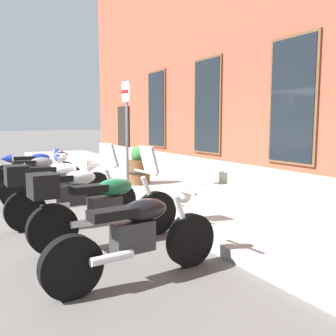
# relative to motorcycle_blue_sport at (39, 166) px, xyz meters

# --- Properties ---
(ground_plane) EXTENTS (140.00, 140.00, 0.00)m
(ground_plane) POSITION_rel_motorcycle_blue_sport_xyz_m (3.29, 1.02, -0.55)
(ground_plane) COLOR #565451
(sidewalk) EXTENTS (26.46, 3.02, 0.16)m
(sidewalk) POSITION_rel_motorcycle_blue_sport_xyz_m (3.29, 2.53, -0.47)
(sidewalk) COLOR gray
(sidewalk) RESTS_ON ground_plane
(motorcycle_blue_sport) EXTENTS (0.62, 2.11, 0.99)m
(motorcycle_blue_sport) POSITION_rel_motorcycle_blue_sport_xyz_m (0.00, 0.00, 0.00)
(motorcycle_blue_sport) COLOR black
(motorcycle_blue_sport) RESTS_ON ground_plane
(motorcycle_grey_naked) EXTENTS (0.62, 2.11, 0.95)m
(motorcycle_grey_naked) POSITION_rel_motorcycle_blue_sport_xyz_m (1.23, -0.24, -0.06)
(motorcycle_grey_naked) COLOR black
(motorcycle_grey_naked) RESTS_ON ground_plane
(motorcycle_white_sport) EXTENTS (0.62, 2.16, 1.00)m
(motorcycle_white_sport) POSITION_rel_motorcycle_blue_sport_xyz_m (2.64, -0.02, 0.00)
(motorcycle_white_sport) COLOR black
(motorcycle_white_sport) RESTS_ON ground_plane
(motorcycle_silver_touring) EXTENTS (0.62, 2.18, 1.32)m
(motorcycle_silver_touring) POSITION_rel_motorcycle_blue_sport_xyz_m (4.09, -0.29, 0.00)
(motorcycle_silver_touring) COLOR black
(motorcycle_silver_touring) RESTS_ON ground_plane
(motorcycle_green_touring) EXTENTS (0.63, 2.21, 1.34)m
(motorcycle_green_touring) POSITION_rel_motorcycle_blue_sport_xyz_m (5.29, -0.13, 0.01)
(motorcycle_green_touring) COLOR black
(motorcycle_green_touring) RESTS_ON ground_plane
(motorcycle_black_naked) EXTENTS (0.62, 2.06, 0.95)m
(motorcycle_black_naked) POSITION_rel_motorcycle_blue_sport_xyz_m (6.60, -0.16, -0.07)
(motorcycle_black_naked) COLOR black
(motorcycle_black_naked) RESTS_ON ground_plane
(parking_sign) EXTENTS (0.36, 0.07, 2.44)m
(parking_sign) POSITION_rel_motorcycle_blue_sport_xyz_m (2.32, 1.50, 1.19)
(parking_sign) COLOR #4C4C51
(parking_sign) RESTS_ON sidewalk
(barrel_planter) EXTENTS (0.57, 0.57, 0.93)m
(barrel_planter) POSITION_rel_motorcycle_blue_sport_xyz_m (1.74, 2.05, 0.02)
(barrel_planter) COLOR brown
(barrel_planter) RESTS_ON sidewalk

